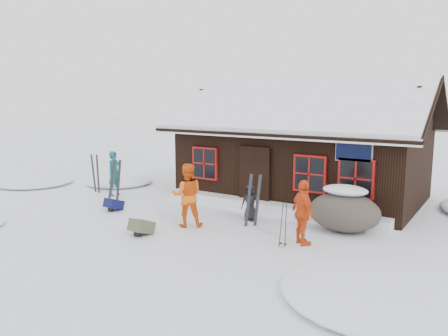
# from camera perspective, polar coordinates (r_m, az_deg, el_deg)

# --- Properties ---
(ground) EXTENTS (120.00, 120.00, 0.00)m
(ground) POSITION_cam_1_polar(r_m,az_deg,el_deg) (13.04, -4.81, -6.99)
(ground) COLOR white
(ground) RESTS_ON ground
(mountain_hut) EXTENTS (8.90, 6.09, 4.42)m
(mountain_hut) POSITION_cam_1_polar(r_m,az_deg,el_deg) (16.22, 10.31, 1.76)
(mountain_hut) COLOR black
(mountain_hut) RESTS_ON ground
(snow_drift) EXTENTS (7.60, 0.60, 0.35)m
(snow_drift) POSITION_cam_1_polar(r_m,az_deg,el_deg) (14.04, 5.76, -5.09)
(snow_drift) COLOR white
(snow_drift) RESTS_ON ground
(snow_mounds) EXTENTS (20.60, 13.20, 0.48)m
(snow_mounds) POSITION_cam_1_polar(r_m,az_deg,el_deg) (13.69, 5.56, -6.22)
(snow_mounds) COLOR white
(snow_mounds) RESTS_ON ground
(skier_teal) EXTENTS (0.44, 0.63, 1.67)m
(skier_teal) POSITION_cam_1_polar(r_m,az_deg,el_deg) (16.78, -14.11, -0.69)
(skier_teal) COLOR #145761
(skier_teal) RESTS_ON ground
(skier_orange_left) EXTENTS (1.11, 1.08, 1.81)m
(skier_orange_left) POSITION_cam_1_polar(r_m,az_deg,el_deg) (12.37, -4.85, -3.56)
(skier_orange_left) COLOR #EE5B10
(skier_orange_left) RESTS_ON ground
(skier_orange_right) EXTENTS (1.00, 0.91, 1.64)m
(skier_orange_right) POSITION_cam_1_polar(r_m,az_deg,el_deg) (10.98, 10.29, -5.76)
(skier_orange_right) COLOR #DD4916
(skier_orange_right) RESTS_ON ground
(skier_crouched) EXTENTS (0.58, 0.43, 1.08)m
(skier_crouched) POSITION_cam_1_polar(r_m,az_deg,el_deg) (13.03, 3.45, -4.52)
(skier_crouched) COLOR black
(skier_crouched) RESTS_ON ground
(boulder) EXTENTS (1.95, 1.46, 1.15)m
(boulder) POSITION_cam_1_polar(r_m,az_deg,el_deg) (12.39, 15.44, -5.39)
(boulder) COLOR #524A42
(boulder) RESTS_ON ground
(ski_pair_left) EXTENTS (0.55, 0.26, 1.56)m
(ski_pair_left) POSITION_cam_1_polar(r_m,az_deg,el_deg) (15.79, -14.03, -1.66)
(ski_pair_left) COLOR black
(ski_pair_left) RESTS_ON ground
(ski_pair_mid) EXTENTS (0.44, 0.07, 1.52)m
(ski_pair_mid) POSITION_cam_1_polar(r_m,az_deg,el_deg) (17.57, -16.41, -0.76)
(ski_pair_mid) COLOR black
(ski_pair_mid) RESTS_ON ground
(ski_pair_right) EXTENTS (0.44, 0.25, 1.56)m
(ski_pair_right) POSITION_cam_1_polar(r_m,az_deg,el_deg) (12.40, 3.81, -4.35)
(ski_pair_right) COLOR black
(ski_pair_right) RESTS_ON ground
(ski_poles) EXTENTS (0.21, 0.10, 1.15)m
(ski_poles) POSITION_cam_1_polar(r_m,az_deg,el_deg) (10.82, 7.76, -7.49)
(ski_poles) COLOR black
(ski_poles) RESTS_ON ground
(backpack_blue) EXTENTS (0.41, 0.54, 0.29)m
(backpack_blue) POSITION_cam_1_polar(r_m,az_deg,el_deg) (14.64, -14.19, -4.85)
(backpack_blue) COLOR #0F1443
(backpack_blue) RESTS_ON ground
(backpack_olive) EXTENTS (0.49, 0.62, 0.32)m
(backpack_olive) POSITION_cam_1_polar(r_m,az_deg,el_deg) (11.94, -10.71, -7.85)
(backpack_olive) COLOR #4F4F38
(backpack_olive) RESTS_ON ground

